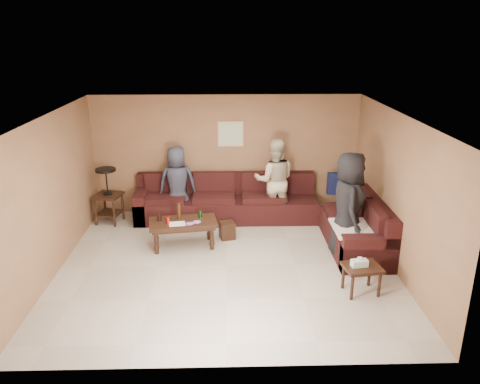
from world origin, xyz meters
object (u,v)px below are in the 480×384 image
Objects in this scene: waste_bin at (227,230)px; person_right at (348,205)px; sectional_sofa at (268,213)px; person_left at (177,184)px; coffee_table at (183,225)px; side_table_right at (361,269)px; person_middle at (274,180)px; end_table_left at (108,195)px.

person_right is at bearing -19.36° from waste_bin.
person_left is (-1.80, 0.50, 0.45)m from sectional_sofa.
waste_bin is at bearing 131.98° from person_left.
coffee_table is at bearing 87.20° from person_right.
sectional_sofa is at bearing 159.55° from person_left.
person_left is (-0.21, 1.26, 0.36)m from coffee_table.
side_table_right is 0.32× the size of person_right.
waste_bin is at bearing 134.96° from side_table_right.
person_right is (1.10, -1.60, 0.06)m from person_middle.
person_left is at bearing 136.92° from waste_bin.
waste_bin is at bearing 22.68° from coffee_table.
person_middle reaches higher than side_table_right.
end_table_left is at bearing 160.67° from waste_bin.
person_right is (4.45, -1.56, 0.32)m from end_table_left.
waste_bin is 0.18× the size of person_right.
end_table_left is at bearing 172.78° from sectional_sofa.
person_middle is at bearing 34.54° from coffee_table.
person_middle is at bearing 42.34° from waste_bin.
person_right is (1.26, -1.16, 0.59)m from sectional_sofa.
person_left is 3.48m from person_right.
side_table_right is (1.18, -2.42, 0.06)m from sectional_sofa.
side_table_right is 3.08m from person_middle.
side_table_right is 0.35× the size of person_middle.
sectional_sofa is 2.70m from side_table_right.
person_middle is at bearing 39.52° from person_right.
person_middle is (0.96, 0.88, 0.70)m from waste_bin.
end_table_left reaches higher than side_table_right.
person_left is (-2.98, 2.92, 0.39)m from side_table_right.
coffee_table is 1.12× the size of end_table_left.
sectional_sofa reaches higher than coffee_table.
person_left is at bearing 135.60° from side_table_right.
coffee_table is 0.69× the size of person_right.
person_middle is at bearing 70.01° from sectional_sofa.
side_table_right is at bearing 113.05° from person_middle.
coffee_table is at bearing -36.17° from end_table_left.
waste_bin is (-1.98, 1.99, -0.22)m from side_table_right.
person_middle reaches higher than coffee_table.
person_left is at bearing 1.66° from person_middle.
person_right is at bearing -19.35° from end_table_left.
person_middle is at bearing 173.35° from person_left.
person_left reaches higher than side_table_right.
end_table_left is 0.62× the size of person_right.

